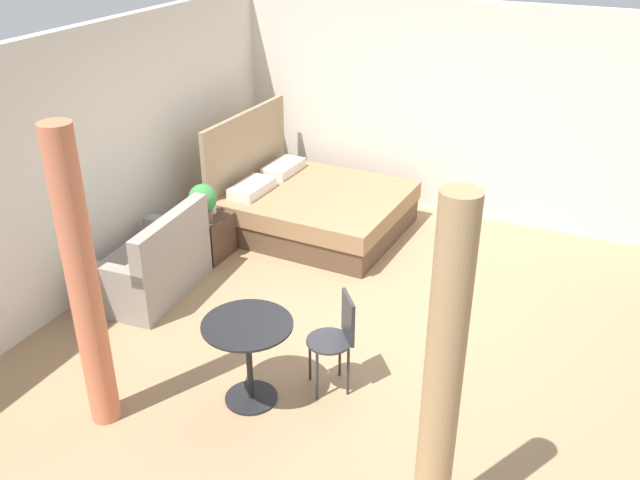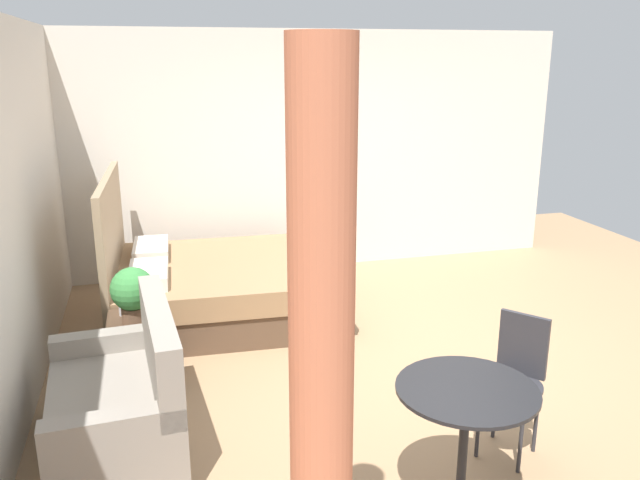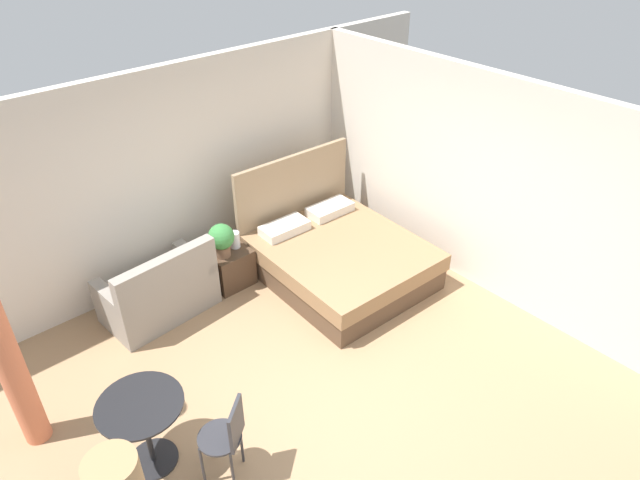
% 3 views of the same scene
% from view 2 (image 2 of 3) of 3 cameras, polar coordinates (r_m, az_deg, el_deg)
% --- Properties ---
extents(ground_plane, '(8.26, 8.61, 0.02)m').
position_cam_2_polar(ground_plane, '(5.28, 7.51, -10.79)').
color(ground_plane, '#9E7A56').
extents(wall_back, '(8.26, 0.12, 2.64)m').
position_cam_2_polar(wall_back, '(4.56, -26.45, 1.11)').
color(wall_back, silver).
rests_on(wall_back, ground).
extents(wall_right, '(0.12, 5.61, 2.64)m').
position_cam_2_polar(wall_right, '(7.29, -0.02, 7.80)').
color(wall_right, silver).
rests_on(wall_right, ground).
extents(bed, '(1.85, 2.10, 1.35)m').
position_cam_2_polar(bed, '(6.11, -9.00, -3.93)').
color(bed, brown).
rests_on(bed, ground).
extents(couch, '(1.28, 0.82, 0.92)m').
position_cam_2_polar(couch, '(4.21, -17.13, -13.87)').
color(couch, gray).
rests_on(couch, ground).
extents(nightstand, '(0.49, 0.39, 0.49)m').
position_cam_2_polar(nightstand, '(5.07, -15.96, -9.31)').
color(nightstand, '#473323').
rests_on(nightstand, ground).
extents(potted_plant, '(0.31, 0.31, 0.43)m').
position_cam_2_polar(potted_plant, '(4.79, -16.24, -4.49)').
color(potted_plant, brown).
rests_on(potted_plant, nightstand).
extents(vase, '(0.12, 0.12, 0.21)m').
position_cam_2_polar(vase, '(5.05, -16.76, -5.20)').
color(vase, silver).
rests_on(vase, nightstand).
extents(balcony_table, '(0.73, 0.73, 0.74)m').
position_cam_2_polar(balcony_table, '(3.53, 12.67, -15.81)').
color(balcony_table, black).
rests_on(balcony_table, ground).
extents(cafe_chair_near_window, '(0.52, 0.52, 0.87)m').
position_cam_2_polar(cafe_chair_near_window, '(4.13, 16.98, -11.01)').
color(cafe_chair_near_window, '#2D2D33').
rests_on(cafe_chair_near_window, ground).
extents(curtain_right, '(0.23, 0.23, 2.43)m').
position_cam_2_polar(curtain_right, '(2.33, 0.13, -13.41)').
color(curtain_right, '#D1704C').
rests_on(curtain_right, ground).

